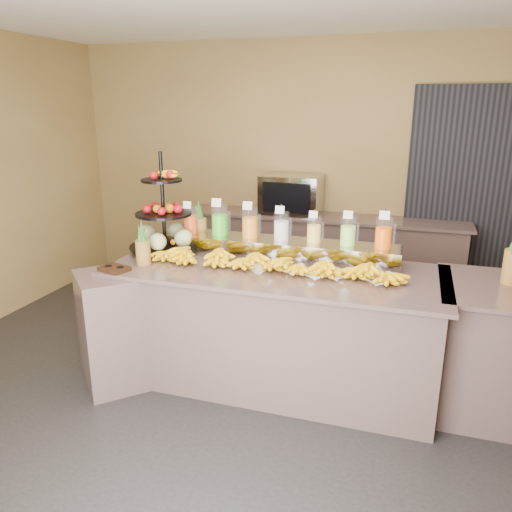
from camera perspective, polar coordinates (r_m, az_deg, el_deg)
The scene contains 18 objects.
ground at distance 3.86m, azimuth 0.78°, elevation -16.07°, with size 6.00×6.00×0.00m, color black.
room_envelope at distance 3.97m, azimuth 6.98°, elevation 13.51°, with size 6.04×5.02×2.82m.
buffet_counter at distance 3.89m, azimuth 0.30°, elevation -8.01°, with size 2.75×1.25×0.93m.
back_ledge at distance 5.68m, azimuth 7.47°, elevation 0.01°, with size 3.10×0.55×0.93m.
pitcher_tray at distance 3.96m, azimuth 2.88°, elevation 0.80°, with size 1.85×0.30×0.15m, color gray.
juice_pitcher_orange_a at distance 4.18m, azimuth -7.49°, elevation 3.95°, with size 0.12×0.12×0.28m.
juice_pitcher_green at distance 4.08m, azimuth -4.17°, elevation 3.91°, with size 0.13×0.14×0.32m.
juice_pitcher_orange_b at distance 3.99m, azimuth -0.70°, elevation 3.61°, with size 0.13×0.13×0.31m.
juice_pitcher_milk at distance 3.92m, azimuth 2.92°, elevation 3.24°, with size 0.12×0.13×0.29m.
juice_pitcher_lemon at distance 3.86m, azimuth 6.65°, elevation 2.83°, with size 0.11×0.12×0.27m.
juice_pitcher_lime at distance 3.82m, azimuth 10.48°, elevation 2.61°, with size 0.12×0.12×0.29m.
juice_pitcher_orange_c at distance 3.80m, azimuth 14.37°, elevation 2.36°, with size 0.13×0.13×0.30m.
banana_heap at distance 3.69m, azimuth 1.60°, elevation -0.46°, with size 1.97×0.18×0.16m.
fruit_stand at distance 4.16m, azimuth -10.00°, elevation 3.28°, with size 0.63×0.63×0.82m.
condiment_caddy at distance 3.82m, azimuth -15.88°, elevation -1.41°, with size 0.20×0.15×0.03m, color black.
pineapple_left_a at distance 3.89m, azimuth -12.80°, elevation 0.83°, with size 0.11×0.11×0.35m.
pineapple_left_b at distance 4.30m, azimuth -6.52°, elevation 3.04°, with size 0.13×0.13×0.41m.
oven_warmer at distance 5.59m, azimuth 4.08°, elevation 7.02°, with size 0.65×0.45×0.43m, color gray.
Camera 1 is at (0.94, -3.10, 2.10)m, focal length 35.00 mm.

